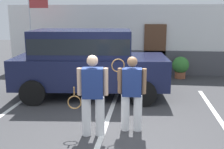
# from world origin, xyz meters

# --- Properties ---
(ground_plane) EXTENTS (40.00, 40.00, 0.00)m
(ground_plane) POSITION_xyz_m (0.00, 0.00, 0.00)
(ground_plane) COLOR #38383A
(parking_stripe_0) EXTENTS (0.12, 4.40, 0.01)m
(parking_stripe_0) POSITION_xyz_m (-3.06, 1.50, 0.00)
(parking_stripe_0) COLOR silver
(parking_stripe_0) RESTS_ON ground_plane
(parking_stripe_1) EXTENTS (0.12, 4.40, 0.01)m
(parking_stripe_1) POSITION_xyz_m (-0.34, 1.50, 0.00)
(parking_stripe_1) COLOR silver
(parking_stripe_1) RESTS_ON ground_plane
(parking_stripe_2) EXTENTS (0.12, 4.40, 0.01)m
(parking_stripe_2) POSITION_xyz_m (2.38, 1.50, 0.00)
(parking_stripe_2) COLOR silver
(parking_stripe_2) RESTS_ON ground_plane
(house_frontage) EXTENTS (10.92, 0.40, 2.89)m
(house_frontage) POSITION_xyz_m (0.01, 6.32, 1.36)
(house_frontage) COLOR white
(house_frontage) RESTS_ON ground_plane
(parked_suv) EXTENTS (4.76, 2.52, 2.05)m
(parked_suv) POSITION_xyz_m (-1.23, 2.76, 1.15)
(parked_suv) COLOR #141938
(parked_suv) RESTS_ON ground_plane
(tennis_player_man) EXTENTS (0.90, 0.31, 1.72)m
(tennis_player_man) POSITION_xyz_m (-0.53, -0.05, 0.89)
(tennis_player_man) COLOR white
(tennis_player_man) RESTS_ON ground_plane
(tennis_player_woman) EXTENTS (0.75, 0.26, 1.65)m
(tennis_player_woman) POSITION_xyz_m (0.26, 0.30, 0.86)
(tennis_player_woman) COLOR white
(tennis_player_woman) RESTS_ON ground_plane
(potted_plant_by_porch) EXTENTS (0.66, 0.66, 0.87)m
(potted_plant_by_porch) POSITION_xyz_m (1.93, 5.53, 0.48)
(potted_plant_by_porch) COLOR #9E5638
(potted_plant_by_porch) RESTS_ON ground_plane
(flag_pole) EXTENTS (0.80, 0.05, 3.24)m
(flag_pole) POSITION_xyz_m (-3.89, 5.25, 2.23)
(flag_pole) COLOR silver
(flag_pole) RESTS_ON ground_plane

